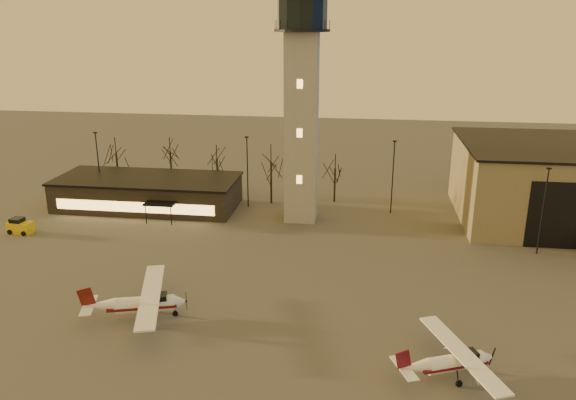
{
  "coord_description": "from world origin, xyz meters",
  "views": [
    {
      "loc": [
        8.06,
        -40.2,
        25.56
      ],
      "look_at": [
        0.64,
        13.0,
        8.11
      ],
      "focal_mm": 35.0,
      "sensor_mm": 36.0,
      "label": 1
    }
  ],
  "objects_px": {
    "control_tower": "(302,96)",
    "cessna_front": "(456,364)",
    "service_cart": "(20,227)",
    "terminal": "(148,192)",
    "cessna_rear": "(147,306)"
  },
  "relations": [
    {
      "from": "cessna_front",
      "to": "service_cart",
      "type": "relative_size",
      "value": 3.25
    },
    {
      "from": "cessna_rear",
      "to": "service_cart",
      "type": "distance_m",
      "value": 29.59
    },
    {
      "from": "terminal",
      "to": "cessna_front",
      "type": "distance_m",
      "value": 51.24
    },
    {
      "from": "terminal",
      "to": "cessna_front",
      "type": "xyz_separation_m",
      "value": [
        37.52,
        -34.88,
        -1.15
      ]
    },
    {
      "from": "service_cart",
      "to": "control_tower",
      "type": "bearing_deg",
      "value": 23.12
    },
    {
      "from": "control_tower",
      "to": "cessna_front",
      "type": "distance_m",
      "value": 39.47
    },
    {
      "from": "terminal",
      "to": "service_cart",
      "type": "height_order",
      "value": "terminal"
    },
    {
      "from": "control_tower",
      "to": "service_cart",
      "type": "xyz_separation_m",
      "value": [
        -34.06,
        -9.99,
        -15.59
      ]
    },
    {
      "from": "cessna_rear",
      "to": "control_tower",
      "type": "bearing_deg",
      "value": 52.97
    },
    {
      "from": "cessna_rear",
      "to": "cessna_front",
      "type": "bearing_deg",
      "value": -27.25
    },
    {
      "from": "control_tower",
      "to": "terminal",
      "type": "xyz_separation_m",
      "value": [
        -21.99,
        1.98,
        -14.17
      ]
    },
    {
      "from": "terminal",
      "to": "cessna_rear",
      "type": "relative_size",
      "value": 2.08
    },
    {
      "from": "cessna_rear",
      "to": "service_cart",
      "type": "relative_size",
      "value": 3.83
    },
    {
      "from": "terminal",
      "to": "cessna_front",
      "type": "height_order",
      "value": "terminal"
    },
    {
      "from": "cessna_rear",
      "to": "service_cart",
      "type": "bearing_deg",
      "value": 126.35
    }
  ]
}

